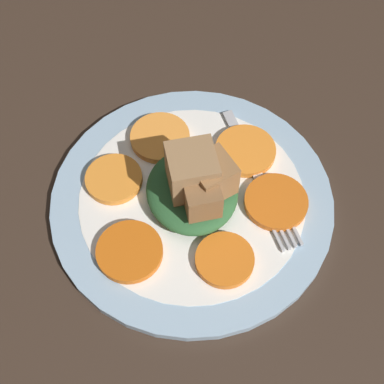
# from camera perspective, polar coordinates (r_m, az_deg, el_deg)

# --- Properties ---
(table_slab) EXTENTS (1.20, 1.20, 0.02)m
(table_slab) POSITION_cam_1_polar(r_m,az_deg,el_deg) (0.57, 0.00, -1.61)
(table_slab) COLOR #38281E
(table_slab) RESTS_ON ground
(plate) EXTENTS (0.29, 0.29, 0.01)m
(plate) POSITION_cam_1_polar(r_m,az_deg,el_deg) (0.56, 0.00, -0.84)
(plate) COLOR #99B7D1
(plate) RESTS_ON table_slab
(carrot_slice_0) EXTENTS (0.06, 0.06, 0.01)m
(carrot_slice_0) POSITION_cam_1_polar(r_m,az_deg,el_deg) (0.52, 3.51, -7.23)
(carrot_slice_0) COLOR orange
(carrot_slice_0) RESTS_ON plate
(carrot_slice_1) EXTENTS (0.07, 0.07, 0.01)m
(carrot_slice_1) POSITION_cam_1_polar(r_m,az_deg,el_deg) (0.55, 8.95, -1.06)
(carrot_slice_1) COLOR orange
(carrot_slice_1) RESTS_ON plate
(carrot_slice_2) EXTENTS (0.07, 0.07, 0.01)m
(carrot_slice_2) POSITION_cam_1_polar(r_m,az_deg,el_deg) (0.59, 5.72, 4.42)
(carrot_slice_2) COLOR orange
(carrot_slice_2) RESTS_ON plate
(carrot_slice_3) EXTENTS (0.07, 0.07, 0.01)m
(carrot_slice_3) POSITION_cam_1_polar(r_m,az_deg,el_deg) (0.59, -3.43, 5.82)
(carrot_slice_3) COLOR #F99539
(carrot_slice_3) RESTS_ON plate
(carrot_slice_4) EXTENTS (0.06, 0.06, 0.01)m
(carrot_slice_4) POSITION_cam_1_polar(r_m,az_deg,el_deg) (0.57, -8.33, 1.39)
(carrot_slice_4) COLOR orange
(carrot_slice_4) RESTS_ON plate
(carrot_slice_5) EXTENTS (0.07, 0.07, 0.01)m
(carrot_slice_5) POSITION_cam_1_polar(r_m,az_deg,el_deg) (0.53, -6.68, -6.31)
(carrot_slice_5) COLOR #D56014
(carrot_slice_5) RESTS_ON plate
(center_pile) EXTENTS (0.10, 0.09, 0.07)m
(center_pile) POSITION_cam_1_polar(r_m,az_deg,el_deg) (0.53, 0.36, 0.76)
(center_pile) COLOR #2D6033
(center_pile) RESTS_ON plate
(fork) EXTENTS (0.18, 0.05, 0.00)m
(fork) POSITION_cam_1_polar(r_m,az_deg,el_deg) (0.57, 7.16, 1.45)
(fork) COLOR #B2B2B7
(fork) RESTS_ON plate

